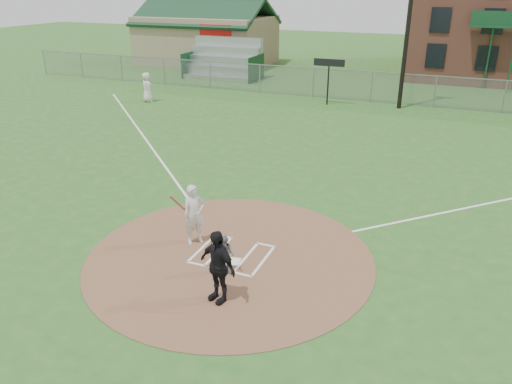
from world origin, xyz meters
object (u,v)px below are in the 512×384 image
at_px(umpire, 217,266).
at_px(batter_at_plate, 194,214).
at_px(ondeck_player, 147,87).
at_px(home_plate, 233,261).
at_px(catcher, 225,255).

relative_size(umpire, batter_at_plate, 1.03).
height_order(umpire, ondeck_player, umpire).
relative_size(home_plate, umpire, 0.21).
xyz_separation_m(home_plate, ondeck_player, (-14.03, 16.67, 0.93)).
distance_m(ondeck_player, batter_at_plate, 20.31).
xyz_separation_m(home_plate, batter_at_plate, (-1.57, 0.64, 0.93)).
bearing_deg(umpire, ondeck_player, 147.22).
bearing_deg(home_plate, batter_at_plate, 157.79).
bearing_deg(ondeck_player, home_plate, 173.13).
bearing_deg(ondeck_player, umpire, 171.12).
xyz_separation_m(catcher, batter_at_plate, (-1.64, 1.26, 0.37)).
bearing_deg(home_plate, catcher, -83.51).
bearing_deg(ondeck_player, batter_at_plate, 170.91).
height_order(catcher, batter_at_plate, batter_at_plate).
relative_size(home_plate, catcher, 0.36).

